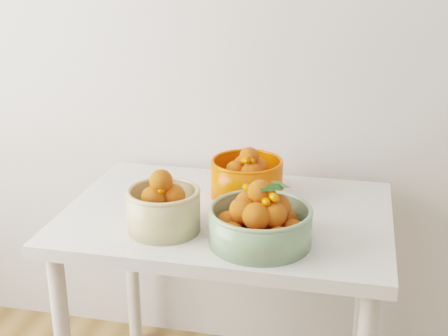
{
  "coord_description": "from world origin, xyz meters",
  "views": [
    {
      "loc": [
        -0.02,
        -0.12,
        1.54
      ],
      "look_at": [
        -0.39,
        1.53,
        0.92
      ],
      "focal_mm": 50.0,
      "sensor_mm": 36.0,
      "label": 1
    }
  ],
  "objects_px": {
    "table": "(227,239)",
    "bowl_orange": "(247,177)",
    "bowl_green": "(260,222)",
    "bowl_cream": "(164,208)"
  },
  "relations": [
    {
      "from": "table",
      "to": "bowl_orange",
      "type": "height_order",
      "value": "bowl_orange"
    },
    {
      "from": "bowl_cream",
      "to": "bowl_orange",
      "type": "bearing_deg",
      "value": 57.7
    },
    {
      "from": "bowl_green",
      "to": "bowl_orange",
      "type": "bearing_deg",
      "value": 106.65
    },
    {
      "from": "bowl_orange",
      "to": "table",
      "type": "bearing_deg",
      "value": -105.94
    },
    {
      "from": "table",
      "to": "bowl_cream",
      "type": "xyz_separation_m",
      "value": [
        -0.15,
        -0.17,
        0.17
      ]
    },
    {
      "from": "bowl_green",
      "to": "bowl_orange",
      "type": "distance_m",
      "value": 0.33
    },
    {
      "from": "table",
      "to": "bowl_green",
      "type": "xyz_separation_m",
      "value": [
        0.13,
        -0.19,
        0.16
      ]
    },
    {
      "from": "table",
      "to": "bowl_cream",
      "type": "distance_m",
      "value": 0.28
    },
    {
      "from": "table",
      "to": "bowl_orange",
      "type": "distance_m",
      "value": 0.21
    },
    {
      "from": "bowl_cream",
      "to": "bowl_orange",
      "type": "distance_m",
      "value": 0.35
    }
  ]
}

